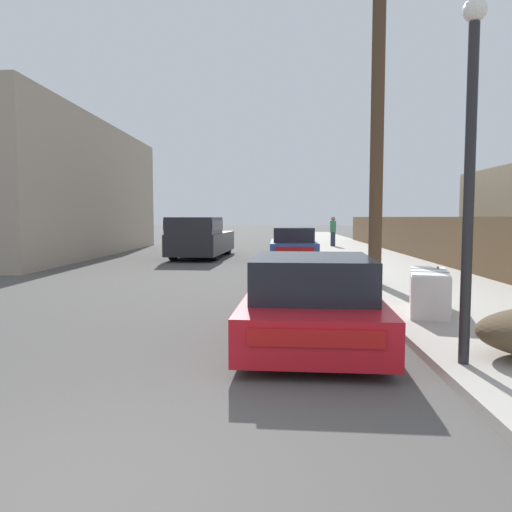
# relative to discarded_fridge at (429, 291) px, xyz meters

# --- Properties ---
(sidewalk_curb) EXTENTS (4.20, 63.00, 0.12)m
(sidewalk_curb) POSITION_rel_discarded_fridge_xyz_m (1.24, 17.35, -0.43)
(sidewalk_curb) COLOR #ADA89E
(sidewalk_curb) RESTS_ON ground
(discarded_fridge) EXTENTS (1.02, 1.76, 0.77)m
(discarded_fridge) POSITION_rel_discarded_fridge_xyz_m (0.00, 0.00, 0.00)
(discarded_fridge) COLOR white
(discarded_fridge) RESTS_ON sidewalk_curb
(parked_sports_car_red) EXTENTS (2.11, 4.39, 1.26)m
(parked_sports_car_red) POSITION_rel_discarded_fridge_xyz_m (-2.20, -1.60, 0.08)
(parked_sports_car_red) COLOR red
(parked_sports_car_red) RESTS_ON ground
(car_parked_mid) EXTENTS (1.84, 4.42, 1.40)m
(car_parked_mid) POSITION_rel_discarded_fridge_xyz_m (-2.00, 11.28, 0.16)
(car_parked_mid) COLOR #2D478C
(car_parked_mid) RESTS_ON ground
(pickup_truck) EXTENTS (2.41, 5.86, 1.81)m
(pickup_truck) POSITION_rel_discarded_fridge_xyz_m (-6.05, 13.01, 0.42)
(pickup_truck) COLOR #232328
(pickup_truck) RESTS_ON ground
(utility_pole) EXTENTS (1.80, 0.33, 7.95)m
(utility_pole) POSITION_rel_discarded_fridge_xyz_m (-0.19, 3.86, 3.69)
(utility_pole) COLOR #4C3826
(utility_pole) RESTS_ON sidewalk_curb
(street_lamp) EXTENTS (0.26, 0.26, 4.10)m
(street_lamp) POSITION_rel_discarded_fridge_xyz_m (-0.55, -3.14, 2.04)
(street_lamp) COLOR #232326
(street_lamp) RESTS_ON sidewalk_curb
(wooden_fence) EXTENTS (0.08, 33.46, 1.71)m
(wooden_fence) POSITION_rel_discarded_fridge_xyz_m (3.19, 12.34, 0.48)
(wooden_fence) COLOR brown
(wooden_fence) RESTS_ON sidewalk_curb
(building_left_block) EXTENTS (7.00, 17.01, 6.24)m
(building_left_block) POSITION_rel_discarded_fridge_xyz_m (-14.11, 14.70, 2.63)
(building_left_block) COLOR tan
(building_left_block) RESTS_ON ground
(pedestrian) EXTENTS (0.34, 0.34, 1.72)m
(pedestrian) POSITION_rel_discarded_fridge_xyz_m (0.66, 20.49, 0.51)
(pedestrian) COLOR #282D42
(pedestrian) RESTS_ON sidewalk_curb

